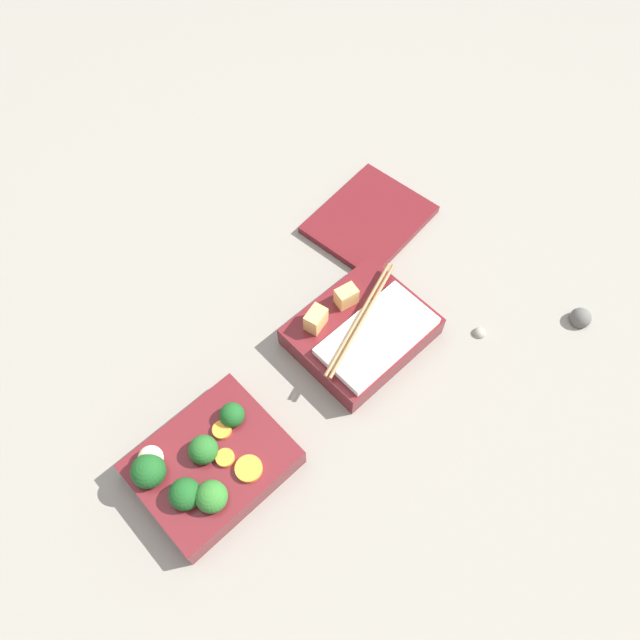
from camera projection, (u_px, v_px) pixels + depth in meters
ground_plane at (287, 400)px, 0.82m from camera, size 3.00×3.00×0.00m
bento_tray_vegetable at (207, 465)px, 0.75m from camera, size 0.18×0.15×0.07m
bento_tray_rice at (361, 330)px, 0.85m from camera, size 0.19×0.15×0.07m
bento_lid at (369, 220)px, 0.97m from camera, size 0.19×0.16×0.01m
pebble_0 at (580, 318)px, 0.88m from camera, size 0.03×0.03×0.03m
pebble_1 at (480, 332)px, 0.87m from camera, size 0.02×0.02×0.02m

